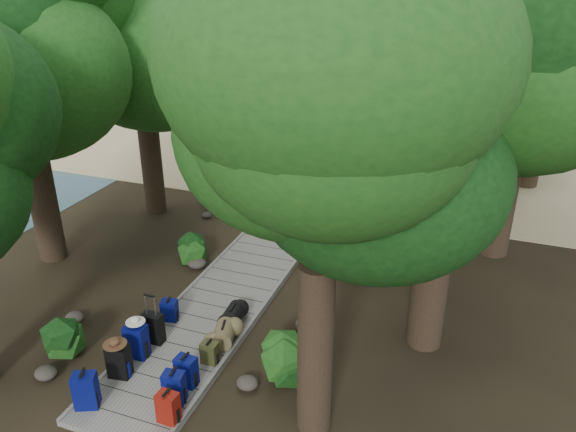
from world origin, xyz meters
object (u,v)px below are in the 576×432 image
at_px(backpack_left_b, 119,359).
at_px(lone_suitcase_on_sand, 341,172).
at_px(backpack_right_c, 186,370).
at_px(backpack_right_b, 174,386).
at_px(backpack_left_d, 169,309).
at_px(duffel_right_black, 233,315).
at_px(backpack_left_a, 85,389).
at_px(backpack_left_c, 136,339).
at_px(backpack_right_a, 168,406).
at_px(suitcase_on_boardwalk, 153,328).
at_px(duffel_right_khaki, 224,334).
at_px(kayak, 260,145).
at_px(sun_lounger, 444,166).
at_px(backpack_right_d, 210,352).

height_order(backpack_left_b, lone_suitcase_on_sand, backpack_left_b).
bearing_deg(backpack_right_c, backpack_right_b, -81.52).
relative_size(backpack_left_d, duffel_right_black, 0.83).
height_order(backpack_left_a, backpack_left_c, backpack_left_c).
relative_size(backpack_left_d, backpack_right_a, 0.82).
bearing_deg(duffel_right_black, backpack_right_c, -94.61).
height_order(backpack_right_c, suitcase_on_boardwalk, suitcase_on_boardwalk).
xyz_separation_m(backpack_right_c, duffel_right_khaki, (0.10, 1.32, -0.11)).
height_order(backpack_right_b, suitcase_on_boardwalk, backpack_right_b).
bearing_deg(backpack_left_c, backpack_left_d, 90.01).
distance_m(duffel_right_khaki, kayak, 12.94).
height_order(backpack_right_b, sun_lounger, backpack_right_b).
bearing_deg(duffel_right_black, backpack_right_a, -91.36).
bearing_deg(sun_lounger, suitcase_on_boardwalk, -126.41).
bearing_deg(backpack_right_b, backpack_left_d, 114.31).
bearing_deg(backpack_right_b, duffel_right_black, 81.97).
bearing_deg(sun_lounger, lone_suitcase_on_sand, -166.60).
bearing_deg(kayak, backpack_left_d, -77.02).
height_order(backpack_left_c, backpack_right_d, backpack_left_c).
height_order(backpack_left_c, duffel_right_black, backpack_left_c).
bearing_deg(backpack_right_d, lone_suitcase_on_sand, 92.63).
xyz_separation_m(backpack_right_b, kayak, (-4.29, 13.96, -0.27)).
height_order(backpack_left_c, lone_suitcase_on_sand, backpack_left_c).
relative_size(backpack_left_b, backpack_left_c, 0.95).
xyz_separation_m(backpack_right_a, duffel_right_black, (-0.18, 2.88, -0.12)).
bearing_deg(suitcase_on_boardwalk, backpack_right_c, -34.92).
height_order(lone_suitcase_on_sand, kayak, lone_suitcase_on_sand).
bearing_deg(duffel_right_khaki, lone_suitcase_on_sand, 75.32).
bearing_deg(backpack_left_d, backpack_left_c, -100.46).
height_order(backpack_left_a, backpack_left_d, backpack_left_a).
distance_m(backpack_left_a, backpack_left_b, 0.86).
xyz_separation_m(backpack_right_b, lone_suitcase_on_sand, (-0.19, 11.62, -0.13)).
bearing_deg(backpack_right_d, backpack_right_a, -86.94).
xyz_separation_m(backpack_right_b, duffel_right_black, (-0.04, 2.44, -0.14)).
distance_m(duffel_right_black, sun_lounger, 11.54).
xyz_separation_m(backpack_right_c, duffel_right_black, (-0.01, 1.98, -0.12)).
relative_size(backpack_left_d, duffel_right_khaki, 0.83).
bearing_deg(backpack_left_b, duffel_right_black, 51.45).
bearing_deg(backpack_right_a, suitcase_on_boardwalk, 131.85).
bearing_deg(kayak, backpack_right_d, -71.98).
xyz_separation_m(backpack_left_d, duffel_right_black, (1.33, 0.35, -0.06)).
bearing_deg(duffel_right_khaki, backpack_right_b, -108.70).
bearing_deg(lone_suitcase_on_sand, suitcase_on_boardwalk, -86.05).
xyz_separation_m(backpack_left_a, duffel_right_khaki, (1.44, 2.41, -0.17)).
xyz_separation_m(backpack_right_b, suitcase_on_boardwalk, (-1.27, 1.32, -0.01)).
distance_m(lone_suitcase_on_sand, sun_lounger, 3.84).
bearing_deg(backpack_right_b, backpack_left_a, -164.14).
bearing_deg(backpack_left_b, kayak, 93.45).
bearing_deg(backpack_right_b, backpack_right_c, 84.47).
xyz_separation_m(duffel_right_khaki, suitcase_on_boardwalk, (-1.35, -0.46, 0.12)).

